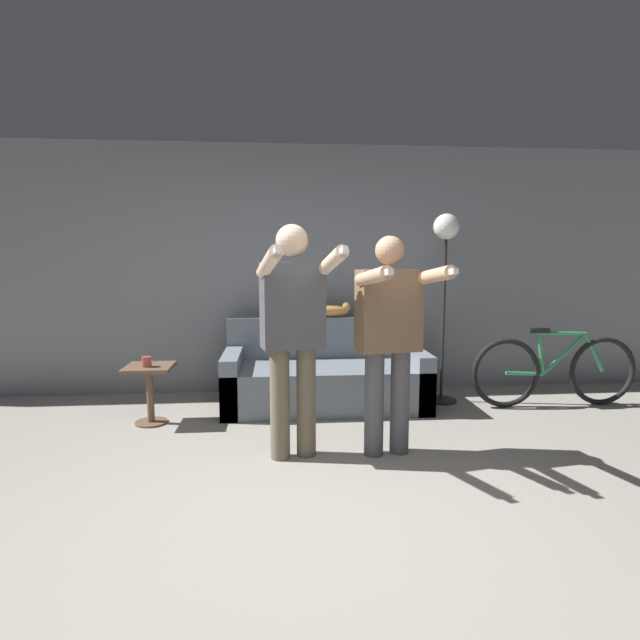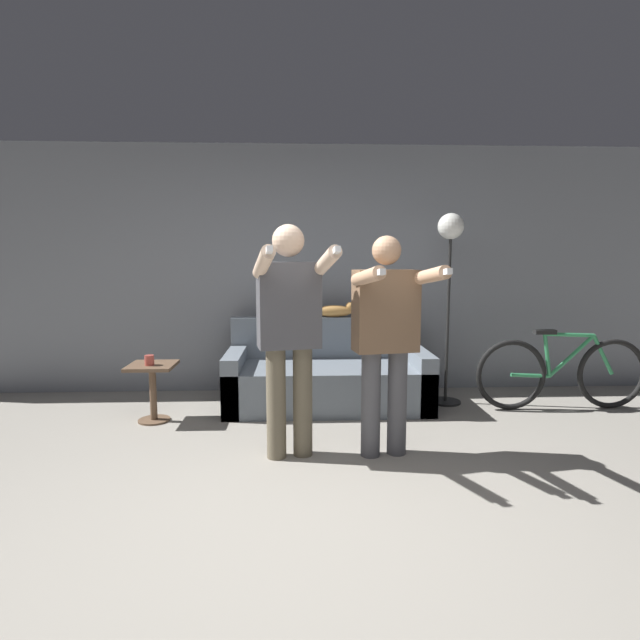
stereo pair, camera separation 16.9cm
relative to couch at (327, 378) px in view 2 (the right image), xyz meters
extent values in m
plane|color=gray|center=(-0.28, -2.18, -0.26)|extent=(16.00, 16.00, 0.00)
cube|color=gray|center=(-0.28, 0.60, 1.04)|extent=(10.00, 0.05, 2.60)
cube|color=slate|center=(0.00, -0.04, -0.06)|extent=(1.93, 0.89, 0.41)
cube|color=slate|center=(0.00, 0.33, 0.35)|extent=(1.93, 0.14, 0.42)
cube|color=slate|center=(-0.88, -0.04, 0.01)|extent=(0.16, 0.89, 0.55)
cube|color=slate|center=(0.88, -0.04, 0.01)|extent=(0.16, 0.89, 0.55)
cylinder|color=#6B604C|center=(-0.44, -1.28, 0.14)|extent=(0.14, 0.14, 0.80)
cylinder|color=#6B604C|center=(-0.25, -1.24, 0.14)|extent=(0.14, 0.14, 0.80)
cube|color=#4C4C51|center=(-0.35, -1.26, 0.84)|extent=(0.47, 0.30, 0.60)
sphere|color=beige|center=(-0.35, -1.26, 1.29)|extent=(0.23, 0.23, 0.23)
cylinder|color=beige|center=(-0.50, -1.53, 1.14)|extent=(0.19, 0.51, 0.23)
cube|color=white|center=(-0.45, -1.77, 1.21)|extent=(0.06, 0.13, 0.07)
cylinder|color=beige|center=(-0.10, -1.45, 1.14)|extent=(0.19, 0.51, 0.23)
cube|color=white|center=(-0.05, -1.69, 1.21)|extent=(0.06, 0.13, 0.07)
cylinder|color=#56565B|center=(0.24, -1.27, 0.12)|extent=(0.14, 0.14, 0.77)
cylinder|color=#56565B|center=(0.44, -1.24, 0.12)|extent=(0.14, 0.14, 0.77)
cube|color=brown|center=(0.34, -1.26, 0.80)|extent=(0.47, 0.29, 0.58)
sphere|color=tan|center=(0.34, -1.26, 1.22)|extent=(0.21, 0.21, 0.21)
cylinder|color=tan|center=(0.17, -1.54, 1.05)|extent=(0.17, 0.52, 0.16)
cube|color=white|center=(0.21, -1.78, 1.09)|extent=(0.05, 0.13, 0.05)
cylinder|color=tan|center=(0.59, -1.47, 1.05)|extent=(0.17, 0.52, 0.16)
cube|color=white|center=(0.63, -1.72, 1.09)|extent=(0.05, 0.13, 0.05)
ellipsoid|color=tan|center=(0.09, 0.33, 0.62)|extent=(0.38, 0.12, 0.12)
sphere|color=tan|center=(0.25, 0.33, 0.67)|extent=(0.10, 0.10, 0.10)
ellipsoid|color=tan|center=(-0.11, 0.35, 0.59)|extent=(0.21, 0.04, 0.04)
cone|color=tan|center=(0.24, 0.32, 0.70)|extent=(0.03, 0.03, 0.03)
cone|color=tan|center=(0.24, 0.35, 0.70)|extent=(0.03, 0.03, 0.03)
cylinder|color=black|center=(1.18, 0.01, -0.25)|extent=(0.30, 0.30, 0.02)
cylinder|color=black|center=(1.18, 0.01, 0.57)|extent=(0.03, 0.03, 1.66)
sphere|color=white|center=(1.18, 0.01, 1.47)|extent=(0.25, 0.25, 0.25)
cylinder|color=brown|center=(-1.56, -0.43, -0.26)|extent=(0.28, 0.28, 0.02)
cylinder|color=brown|center=(-1.56, -0.43, -0.02)|extent=(0.06, 0.06, 0.48)
cube|color=brown|center=(-1.56, -0.43, 0.23)|extent=(0.39, 0.39, 0.03)
cylinder|color=#B7473D|center=(-1.57, -0.47, 0.29)|extent=(0.08, 0.08, 0.09)
torus|color=black|center=(2.70, -0.24, 0.07)|extent=(0.67, 0.05, 0.67)
torus|color=black|center=(1.72, -0.24, 0.07)|extent=(0.67, 0.05, 0.67)
cylinder|color=#338E56|center=(2.30, -0.24, 0.25)|extent=(0.43, 0.04, 0.41)
cylinder|color=#338E56|center=(2.06, -0.24, 0.26)|extent=(0.10, 0.04, 0.41)
cylinder|color=#338E56|center=(2.26, -0.24, 0.45)|extent=(0.47, 0.04, 0.05)
cylinder|color=#338E56|center=(1.91, -0.24, 0.06)|extent=(0.37, 0.04, 0.05)
cylinder|color=#338E56|center=(2.60, -0.24, 0.26)|extent=(0.23, 0.04, 0.39)
cube|color=black|center=(2.03, -0.24, 0.48)|extent=(0.20, 0.07, 0.04)
camera|label=1|loc=(-0.45, -4.74, 1.18)|focal=28.00mm
camera|label=2|loc=(-0.28, -4.75, 1.18)|focal=28.00mm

